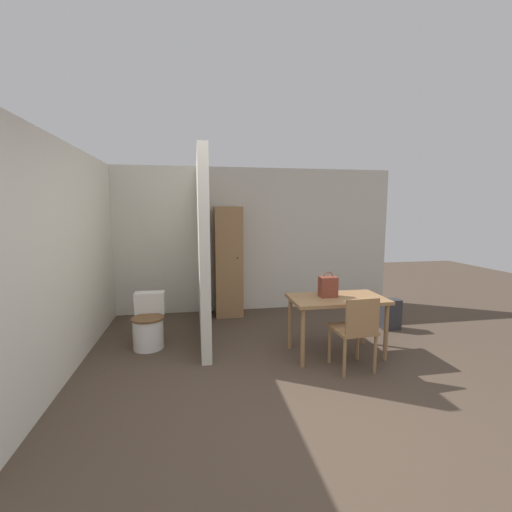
{
  "coord_description": "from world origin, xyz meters",
  "views": [
    {
      "loc": [
        -0.85,
        -2.63,
        1.77
      ],
      "look_at": [
        -0.1,
        1.58,
        1.2
      ],
      "focal_mm": 24.0,
      "sensor_mm": 36.0,
      "label": 1
    }
  ],
  "objects_px": {
    "toilet": "(149,325)",
    "dining_table": "(337,304)",
    "wooden_chair": "(355,329)",
    "handbag": "(328,287)",
    "wooden_cabinet": "(228,262)",
    "space_heater": "(391,314)"
  },
  "relations": [
    {
      "from": "wooden_chair",
      "to": "space_heater",
      "type": "relative_size",
      "value": 1.88
    },
    {
      "from": "space_heater",
      "to": "wooden_chair",
      "type": "bearing_deg",
      "value": -134.61
    },
    {
      "from": "dining_table",
      "to": "wooden_cabinet",
      "type": "distance_m",
      "value": 2.21
    },
    {
      "from": "wooden_chair",
      "to": "handbag",
      "type": "relative_size",
      "value": 2.75
    },
    {
      "from": "wooden_chair",
      "to": "wooden_cabinet",
      "type": "bearing_deg",
      "value": 113.35
    },
    {
      "from": "wooden_cabinet",
      "to": "space_heater",
      "type": "bearing_deg",
      "value": -26.51
    },
    {
      "from": "space_heater",
      "to": "wooden_cabinet",
      "type": "bearing_deg",
      "value": 153.49
    },
    {
      "from": "toilet",
      "to": "dining_table",
      "type": "bearing_deg",
      "value": -16.04
    },
    {
      "from": "dining_table",
      "to": "space_heater",
      "type": "relative_size",
      "value": 2.51
    },
    {
      "from": "dining_table",
      "to": "wooden_chair",
      "type": "xyz_separation_m",
      "value": [
        0.03,
        -0.45,
        -0.15
      ]
    },
    {
      "from": "wooden_chair",
      "to": "wooden_cabinet",
      "type": "height_order",
      "value": "wooden_cabinet"
    },
    {
      "from": "handbag",
      "to": "dining_table",
      "type": "bearing_deg",
      "value": -21.14
    },
    {
      "from": "handbag",
      "to": "wooden_cabinet",
      "type": "xyz_separation_m",
      "value": [
        -1.04,
        1.83,
        0.07
      ]
    },
    {
      "from": "wooden_chair",
      "to": "handbag",
      "type": "xyz_separation_m",
      "value": [
        -0.13,
        0.49,
        0.37
      ]
    },
    {
      "from": "toilet",
      "to": "wooden_cabinet",
      "type": "relative_size",
      "value": 0.37
    },
    {
      "from": "wooden_cabinet",
      "to": "space_heater",
      "type": "distance_m",
      "value": 2.68
    },
    {
      "from": "toilet",
      "to": "wooden_chair",
      "type": "bearing_deg",
      "value": -25.6
    },
    {
      "from": "dining_table",
      "to": "wooden_cabinet",
      "type": "bearing_deg",
      "value": 121.42
    },
    {
      "from": "dining_table",
      "to": "space_heater",
      "type": "height_order",
      "value": "dining_table"
    },
    {
      "from": "dining_table",
      "to": "wooden_cabinet",
      "type": "relative_size",
      "value": 0.62
    },
    {
      "from": "wooden_cabinet",
      "to": "dining_table",
      "type": "bearing_deg",
      "value": -58.58
    },
    {
      "from": "handbag",
      "to": "wooden_cabinet",
      "type": "bearing_deg",
      "value": 119.57
    }
  ]
}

